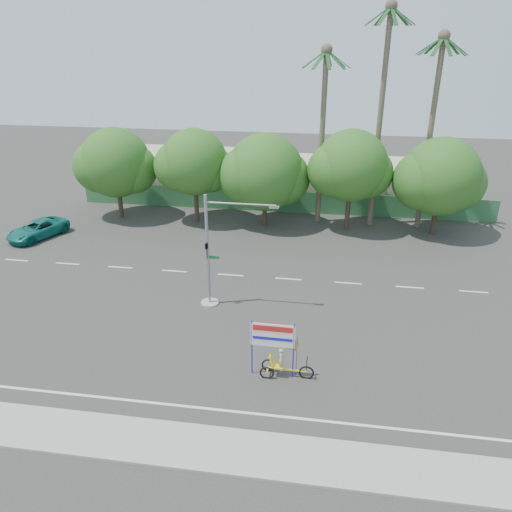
# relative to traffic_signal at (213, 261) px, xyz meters

# --- Properties ---
(ground) EXTENTS (120.00, 120.00, 0.00)m
(ground) POSITION_rel_traffic_signal_xyz_m (2.20, -3.98, -2.92)
(ground) COLOR #33302D
(ground) RESTS_ON ground
(sidewalk_near) EXTENTS (50.00, 2.40, 0.12)m
(sidewalk_near) POSITION_rel_traffic_signal_xyz_m (2.20, -11.48, -2.86)
(sidewalk_near) COLOR gray
(sidewalk_near) RESTS_ON ground
(fence) EXTENTS (38.00, 0.08, 2.00)m
(fence) POSITION_rel_traffic_signal_xyz_m (2.20, 17.52, -1.92)
(fence) COLOR #336B3D
(fence) RESTS_ON ground
(building_left) EXTENTS (12.00, 8.00, 4.00)m
(building_left) POSITION_rel_traffic_signal_xyz_m (-7.80, 22.02, -0.92)
(building_left) COLOR #C3B79B
(building_left) RESTS_ON ground
(building_right) EXTENTS (14.00, 8.00, 3.60)m
(building_right) POSITION_rel_traffic_signal_xyz_m (10.20, 22.02, -1.12)
(building_right) COLOR #C3B79B
(building_right) RESTS_ON ground
(tree_far_left) EXTENTS (7.14, 6.00, 7.96)m
(tree_far_left) POSITION_rel_traffic_signal_xyz_m (-11.85, 14.02, 1.84)
(tree_far_left) COLOR #473828
(tree_far_left) RESTS_ON ground
(tree_left) EXTENTS (6.66, 5.60, 8.07)m
(tree_left) POSITION_rel_traffic_signal_xyz_m (-4.85, 14.02, 2.14)
(tree_left) COLOR #473828
(tree_left) RESTS_ON ground
(tree_center) EXTENTS (7.62, 6.40, 7.85)m
(tree_center) POSITION_rel_traffic_signal_xyz_m (1.14, 14.02, 1.55)
(tree_center) COLOR #473828
(tree_center) RESTS_ON ground
(tree_right) EXTENTS (6.90, 5.80, 8.36)m
(tree_right) POSITION_rel_traffic_signal_xyz_m (8.15, 14.02, 2.32)
(tree_right) COLOR #473828
(tree_right) RESTS_ON ground
(tree_far_right) EXTENTS (7.38, 6.20, 7.94)m
(tree_far_right) POSITION_rel_traffic_signal_xyz_m (15.15, 14.02, 1.73)
(tree_far_right) COLOR #473828
(tree_far_right) RESTS_ON ground
(palm_tall) EXTENTS (3.73, 3.79, 17.45)m
(palm_tall) POSITION_rel_traffic_signal_xyz_m (10.20, 15.52, 7.55)
(palm_tall) COLOR #70604C
(palm_tall) RESTS_ON ground
(palm_mid) EXTENTS (3.73, 3.79, 15.45)m
(palm_mid) POSITION_rel_traffic_signal_xyz_m (14.20, 15.52, 6.48)
(palm_mid) COLOR #70604C
(palm_mid) RESTS_ON ground
(palm_short) EXTENTS (3.73, 3.79, 14.45)m
(palm_short) POSITION_rel_traffic_signal_xyz_m (5.70, 15.52, 5.94)
(palm_short) COLOR #70604C
(palm_short) RESTS_ON ground
(traffic_signal) EXTENTS (4.72, 1.10, 7.00)m
(traffic_signal) POSITION_rel_traffic_signal_xyz_m (0.00, 0.00, 0.00)
(traffic_signal) COLOR gray
(traffic_signal) RESTS_ON ground
(trike_billboard) EXTENTS (3.10, 0.71, 3.04)m
(trike_billboard) POSITION_rel_traffic_signal_xyz_m (4.65, -6.36, -1.69)
(trike_billboard) COLOR black
(trike_billboard) RESTS_ON ground
(pickup_truck) EXTENTS (4.09, 5.50, 1.39)m
(pickup_truck) POSITION_rel_traffic_signal_xyz_m (-16.58, 8.38, -2.23)
(pickup_truck) COLOR #107064
(pickup_truck) RESTS_ON ground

